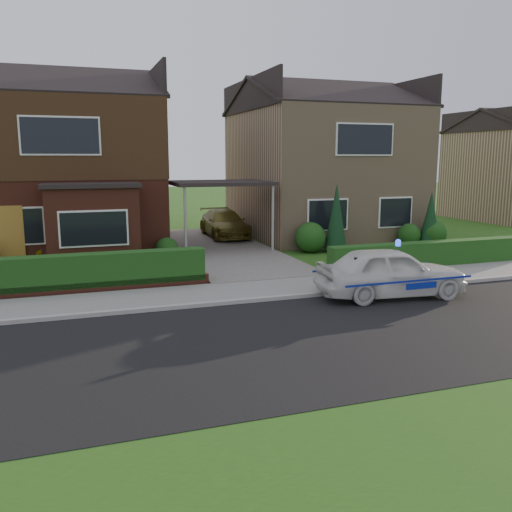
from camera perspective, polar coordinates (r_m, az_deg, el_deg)
name	(u,v)px	position (r m, az deg, el deg)	size (l,w,h in m)	color
ground	(357,333)	(11.83, 10.60, -7.98)	(120.00, 120.00, 0.00)	#204E14
road	(357,333)	(11.83, 10.60, -7.98)	(60.00, 6.00, 0.02)	black
kerb	(300,296)	(14.43, 4.64, -4.24)	(60.00, 0.16, 0.12)	#9E9993
sidewalk	(285,288)	(15.37, 3.08, -3.35)	(60.00, 2.00, 0.10)	slate
driveway	(221,249)	(21.79, -3.73, 0.74)	(3.80, 12.00, 0.12)	#666059
house_left	(63,154)	(23.64, -19.65, 10.05)	(7.50, 9.53, 7.25)	brown
house_right	(321,158)	(26.34, 6.86, 10.21)	(7.50, 8.06, 7.25)	tan
carport_link	(220,184)	(21.47, -3.78, 7.57)	(3.80, 3.00, 2.77)	black
dwarf_wall	(68,290)	(15.44, -19.13, -3.36)	(7.70, 0.25, 0.36)	brown
hedge_left	(69,295)	(15.63, -19.10, -3.88)	(7.50, 0.55, 0.90)	#153A12
hedge_right	(430,268)	(19.28, 17.84, -1.19)	(7.50, 0.55, 0.80)	#153A12
shrub_left_mid	(122,246)	(19.34, -13.91, 1.04)	(1.32, 1.32, 1.32)	#153A12
shrub_left_near	(167,249)	(19.87, -9.36, 0.74)	(0.84, 0.84, 0.84)	#153A12
shrub_right_near	(310,237)	(21.30, 5.74, 1.95)	(1.20, 1.20, 1.20)	#153A12
shrub_right_mid	(409,235)	(23.67, 15.82, 2.16)	(0.96, 0.96, 0.96)	#153A12
shrub_right_far	(434,233)	(24.01, 18.20, 2.29)	(1.08, 1.08, 1.08)	#153A12
conifer_a	(336,219)	(21.46, 8.43, 3.85)	(0.90, 0.90, 2.60)	black
conifer_b	(430,220)	(23.82, 17.89, 3.61)	(0.90, 0.90, 2.20)	black
police_car	(391,272)	(14.82, 14.00, -1.69)	(3.63, 4.10, 1.51)	silver
driveway_car	(224,223)	(24.83, -3.35, 3.45)	(1.68, 4.12, 1.20)	brown
potted_plant_a	(9,280)	(16.16, -24.58, -2.31)	(0.43, 0.29, 0.81)	gray
potted_plant_b	(36,262)	(18.79, -22.11, -0.57)	(0.41, 0.33, 0.75)	gray
potted_plant_c	(46,272)	(17.22, -21.25, -1.59)	(0.38, 0.38, 0.67)	gray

